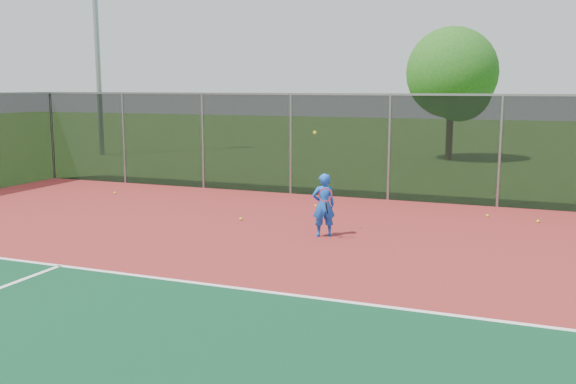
# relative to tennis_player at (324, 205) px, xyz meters

# --- Properties ---
(court_apron) EXTENTS (30.00, 20.00, 0.02)m
(court_apron) POSITION_rel_tennis_player_xyz_m (3.30, -5.00, -0.70)
(court_apron) COLOR maroon
(court_apron) RESTS_ON ground
(fence_back) EXTENTS (30.00, 0.06, 3.03)m
(fence_back) POSITION_rel_tennis_player_xyz_m (3.30, 5.00, 0.85)
(fence_back) COLOR black
(fence_back) RESTS_ON court_apron
(tennis_player) EXTENTS (0.60, 0.69, 2.28)m
(tennis_player) POSITION_rel_tennis_player_xyz_m (0.00, 0.00, 0.00)
(tennis_player) COLOR blue
(tennis_player) RESTS_ON court_apron
(practice_ball_0) EXTENTS (0.07, 0.07, 0.07)m
(practice_ball_0) POSITION_rel_tennis_player_xyz_m (-2.40, 0.85, -0.66)
(practice_ball_0) COLOR yellow
(practice_ball_0) RESTS_ON court_apron
(practice_ball_2) EXTENTS (0.07, 0.07, 0.07)m
(practice_ball_2) POSITION_rel_tennis_player_xyz_m (-7.61, 2.93, -0.66)
(practice_ball_2) COLOR yellow
(practice_ball_2) RESTS_ON court_apron
(practice_ball_3) EXTENTS (0.07, 0.07, 0.07)m
(practice_ball_3) POSITION_rel_tennis_player_xyz_m (4.35, 3.20, -0.66)
(practice_ball_3) COLOR yellow
(practice_ball_3) RESTS_ON court_apron
(practice_ball_4) EXTENTS (0.07, 0.07, 0.07)m
(practice_ball_4) POSITION_rel_tennis_player_xyz_m (-1.27, 3.16, -0.66)
(practice_ball_4) COLOR yellow
(practice_ball_4) RESTS_ON court_apron
(practice_ball_6) EXTENTS (0.07, 0.07, 0.07)m
(practice_ball_6) POSITION_rel_tennis_player_xyz_m (3.16, 3.47, -0.66)
(practice_ball_6) COLOR yellow
(practice_ball_6) RESTS_ON court_apron
(tree_back_left) EXTENTS (3.96, 3.96, 5.81)m
(tree_back_left) POSITION_rel_tennis_player_xyz_m (0.64, 15.95, 2.93)
(tree_back_left) COLOR #3D2B16
(tree_back_left) RESTS_ON ground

